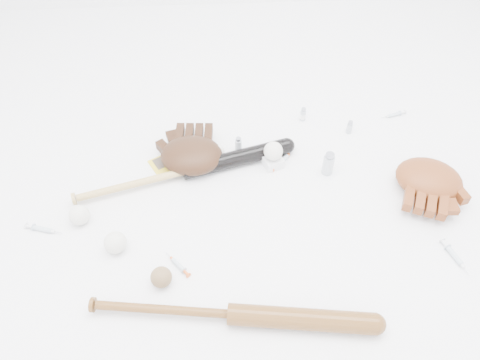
{
  "coord_description": "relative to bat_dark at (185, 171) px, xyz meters",
  "views": [
    {
      "loc": [
        -0.07,
        -1.08,
        1.34
      ],
      "look_at": [
        0.0,
        0.06,
        0.06
      ],
      "focal_mm": 35.0,
      "sensor_mm": 36.0,
      "label": 1
    }
  ],
  "objects": [
    {
      "name": "syringe_1",
      "position": [
        -0.02,
        -0.4,
        -0.02
      ],
      "size": [
        0.1,
        0.12,
        0.02
      ],
      "primitive_type": null,
      "rotation": [
        0.0,
        0.0,
        2.26
      ],
      "color": "#ADBCC6",
      "rests_on": "ground"
    },
    {
      "name": "vial_0",
      "position": [
        0.5,
        0.31,
        -0.0
      ],
      "size": [
        0.02,
        0.02,
        0.06
      ],
      "primitive_type": "cylinder",
      "color": "#A9B2B9",
      "rests_on": "ground"
    },
    {
      "name": "pedestal",
      "position": [
        0.34,
        0.04,
        -0.01
      ],
      "size": [
        0.09,
        0.09,
        0.04
      ],
      "primitive_type": "cube",
      "rotation": [
        0.0,
        0.0,
        0.34
      ],
      "color": "white",
      "rests_on": "ground"
    },
    {
      "name": "syringe_4",
      "position": [
        0.9,
        0.31,
        -0.02
      ],
      "size": [
        0.13,
        0.06,
        0.02
      ],
      "primitive_type": null,
      "rotation": [
        0.0,
        0.0,
        3.43
      ],
      "color": "#ADBCC6",
      "rests_on": "ground"
    },
    {
      "name": "vial_3",
      "position": [
        0.55,
        -0.01,
        0.02
      ],
      "size": [
        0.04,
        0.04,
        0.1
      ],
      "primitive_type": "cylinder",
      "color": "#A9B2B9",
      "rests_on": "ground"
    },
    {
      "name": "baseball_aged",
      "position": [
        -0.07,
        -0.46,
        0.0
      ],
      "size": [
        0.07,
        0.07,
        0.07
      ],
      "primitive_type": "sphere",
      "color": "brown",
      "rests_on": "ground"
    },
    {
      "name": "bat_dark",
      "position": [
        0.0,
        0.0,
        0.0
      ],
      "size": [
        0.87,
        0.31,
        0.07
      ],
      "primitive_type": null,
      "rotation": [
        0.0,
        0.0,
        0.28
      ],
      "color": "black",
      "rests_on": "ground"
    },
    {
      "name": "vial_2",
      "position": [
        0.21,
        0.13,
        0.0
      ],
      "size": [
        0.03,
        0.03,
        0.07
      ],
      "primitive_type": "cylinder",
      "color": "#A9B2B9",
      "rests_on": "ground"
    },
    {
      "name": "syringe_2",
      "position": [
        0.38,
        0.06,
        -0.02
      ],
      "size": [
        0.13,
        0.13,
        0.02
      ],
      "primitive_type": null,
      "rotation": [
        0.0,
        0.0,
        0.8
      ],
      "color": "#ADBCC6",
      "rests_on": "ground"
    },
    {
      "name": "baseball_mid",
      "position": [
        -0.23,
        -0.32,
        0.01
      ],
      "size": [
        0.08,
        0.08,
        0.08
      ],
      "primitive_type": "sphere",
      "color": "silver",
      "rests_on": "ground"
    },
    {
      "name": "syringe_3",
      "position": [
        0.9,
        -0.42,
        -0.02
      ],
      "size": [
        0.07,
        0.16,
        0.02
      ],
      "primitive_type": null,
      "rotation": [
        0.0,
        0.0,
        -1.27
      ],
      "color": "#ADBCC6",
      "rests_on": "ground"
    },
    {
      "name": "baseball_on_pedestal",
      "position": [
        0.34,
        0.04,
        0.04
      ],
      "size": [
        0.07,
        0.07,
        0.07
      ],
      "primitive_type": "sphere",
      "color": "silver",
      "rests_on": "pedestal"
    },
    {
      "name": "baseball_left",
      "position": [
        -0.37,
        -0.19,
        0.0
      ],
      "size": [
        0.07,
        0.07,
        0.07
      ],
      "primitive_type": "sphere",
      "color": "silver",
      "rests_on": "ground"
    },
    {
      "name": "vial_1",
      "position": [
        0.68,
        0.21,
        -0.0
      ],
      "size": [
        0.02,
        0.02,
        0.06
      ],
      "primitive_type": "cylinder",
      "color": "#A9B2B9",
      "rests_on": "ground"
    },
    {
      "name": "glove_dark",
      "position": [
        0.03,
        0.07,
        0.02
      ],
      "size": [
        0.31,
        0.31,
        0.1
      ],
      "primitive_type": null,
      "rotation": [
        0.0,
        0.0,
        -0.07
      ],
      "color": "black",
      "rests_on": "ground"
    },
    {
      "name": "trading_card",
      "position": [
        -0.1,
        0.07,
        -0.03
      ],
      "size": [
        0.11,
        0.12,
        0.01
      ],
      "primitive_type": "cube",
      "rotation": [
        0.0,
        0.0,
        0.51
      ],
      "color": "gold",
      "rests_on": "ground"
    },
    {
      "name": "syringe_0",
      "position": [
        -0.5,
        -0.22,
        -0.02
      ],
      "size": [
        0.15,
        0.07,
        0.02
      ],
      "primitive_type": null,
      "rotation": [
        0.0,
        0.0,
        -0.29
      ],
      "color": "#ADBCC6",
      "rests_on": "ground"
    },
    {
      "name": "baseball_upper",
      "position": [
        0.12,
        0.09,
        0.0
      ],
      "size": [
        0.07,
        0.07,
        0.07
      ],
      "primitive_type": "sphere",
      "color": "silver",
      "rests_on": "ground"
    },
    {
      "name": "glove_tan",
      "position": [
        0.9,
        -0.11,
        0.02
      ],
      "size": [
        0.38,
        0.38,
        0.1
      ],
      "primitive_type": null,
      "rotation": [
        0.0,
        0.0,
        2.72
      ],
      "color": "brown",
      "rests_on": "ground"
    },
    {
      "name": "bat_wood",
      "position": [
        0.15,
        -0.59,
        0.0
      ],
      "size": [
        0.9,
        0.19,
        0.07
      ],
      "primitive_type": null,
      "rotation": [
        0.0,
        0.0,
        -0.13
      ],
      "color": "brown",
      "rests_on": "ground"
    }
  ]
}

